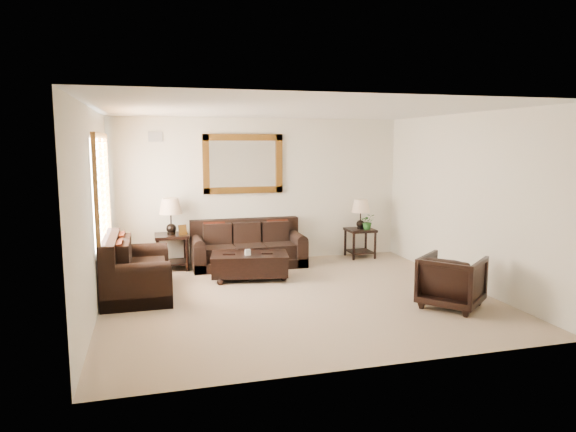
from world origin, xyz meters
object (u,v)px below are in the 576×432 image
object	(u,v)px
loveseat	(133,273)
end_table_right	(360,220)
coffee_table	(250,263)
armchair	(452,279)
end_table_left	(171,223)
sofa	(248,249)

from	to	relation	value
loveseat	end_table_right	size ratio (longest dim) A/B	1.40
coffee_table	armchair	bearing A→B (deg)	-32.29
end_table_left	end_table_right	world-z (taller)	end_table_left
sofa	armchair	world-z (taller)	sofa
end_table_right	armchair	world-z (taller)	end_table_right
end_table_left	coffee_table	world-z (taller)	end_table_left
sofa	end_table_left	distance (m)	1.46
sofa	armchair	distance (m)	3.83
loveseat	sofa	bearing A→B (deg)	-54.84
loveseat	end_table_right	bearing A→B (deg)	-70.56
sofa	loveseat	distance (m)	2.42
loveseat	coffee_table	world-z (taller)	loveseat
end_table_left	end_table_right	xyz separation A→B (m)	(3.62, 0.03, -0.09)
end_table_left	coffee_table	distance (m)	1.68
loveseat	end_table_left	size ratio (longest dim) A/B	1.25
armchair	loveseat	bearing A→B (deg)	28.31
loveseat	coffee_table	bearing A→B (deg)	-76.15
loveseat	armchair	xyz separation A→B (m)	(4.23, -1.71, 0.06)
end_table_left	armchair	bearing A→B (deg)	-41.36
loveseat	end_table_right	xyz separation A→B (m)	(4.25, 1.50, 0.42)
sofa	end_table_right	xyz separation A→B (m)	(2.26, 0.10, 0.45)
loveseat	end_table_right	distance (m)	4.52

